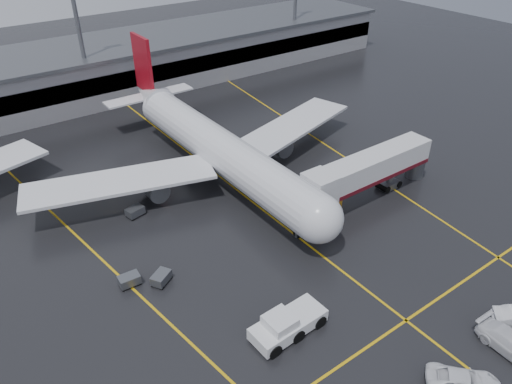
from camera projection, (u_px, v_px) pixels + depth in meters
ground at (260, 208)px, 58.06m from camera, size 220.00×220.00×0.00m
apron_line_centre at (260, 207)px, 58.05m from camera, size 0.25×90.00×0.02m
apron_line_stop at (406, 320)px, 43.06m from camera, size 60.00×0.25×0.02m
apron_line_left at (66, 226)px, 54.97m from camera, size 9.99×69.35×0.02m
apron_line_right at (316, 138)px, 73.78m from camera, size 7.57×69.64×0.02m
terminal at (104, 68)px, 88.40m from camera, size 122.00×19.00×8.60m
light_mast_mid at (77, 21)px, 76.41m from camera, size 3.00×1.20×25.45m
main_airliner at (215, 146)px, 62.40m from camera, size 48.80×45.60×14.10m
jet_bridge at (370, 170)px, 57.73m from camera, size 19.90×3.40×6.05m
pushback_tractor at (287, 325)px, 41.38m from camera, size 6.99×3.18×2.46m
belt_loader at (327, 206)px, 57.25m from camera, size 3.90×2.07×2.38m
service_van_a at (465, 383)px, 36.81m from camera, size 5.78×5.97×1.58m
service_van_b at (512, 344)px, 39.78m from camera, size 2.63×6.04×1.73m
baggage_cart_a at (161, 278)px, 46.84m from camera, size 2.38×2.15×1.12m
baggage_cart_b at (129, 280)px, 46.58m from camera, size 2.08×1.42×1.12m
baggage_cart_c at (135, 211)px, 56.29m from camera, size 2.23×1.70×1.12m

